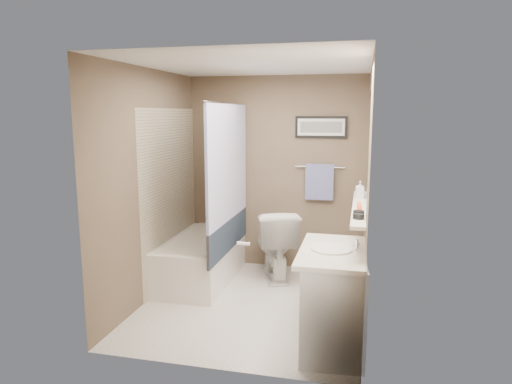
% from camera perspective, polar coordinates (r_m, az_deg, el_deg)
% --- Properties ---
extents(ground, '(2.50, 2.50, 0.00)m').
position_cam_1_polar(ground, '(4.85, -0.42, -13.80)').
color(ground, silver).
rests_on(ground, ground).
extents(ceiling, '(2.20, 2.50, 0.04)m').
position_cam_1_polar(ceiling, '(4.47, -0.45, 15.41)').
color(ceiling, white).
rests_on(ceiling, wall_back).
extents(wall_back, '(2.20, 0.04, 2.40)m').
position_cam_1_polar(wall_back, '(5.70, 2.48, 2.31)').
color(wall_back, brown).
rests_on(wall_back, ground).
extents(wall_front, '(2.20, 0.04, 2.40)m').
position_cam_1_polar(wall_front, '(3.35, -5.40, -3.09)').
color(wall_front, brown).
rests_on(wall_front, ground).
extents(wall_left, '(0.04, 2.50, 2.40)m').
position_cam_1_polar(wall_left, '(4.87, -12.87, 0.78)').
color(wall_left, brown).
rests_on(wall_left, ground).
extents(wall_right, '(0.04, 2.50, 2.40)m').
position_cam_1_polar(wall_right, '(4.39, 13.41, -0.23)').
color(wall_right, brown).
rests_on(wall_right, ground).
extents(tile_surround, '(0.02, 1.55, 2.00)m').
position_cam_1_polar(tile_surround, '(5.36, -10.58, -0.50)').
color(tile_surround, '#BDAF8F').
rests_on(tile_surround, wall_left).
extents(curtain_rod, '(0.02, 1.55, 0.02)m').
position_cam_1_polar(curtain_rod, '(5.03, -3.59, 11.00)').
color(curtain_rod, silver).
rests_on(curtain_rod, wall_left).
extents(curtain_upper, '(0.03, 1.45, 1.28)m').
position_cam_1_polar(curtain_upper, '(5.06, -3.51, 3.63)').
color(curtain_upper, white).
rests_on(curtain_upper, curtain_rod).
extents(curtain_lower, '(0.03, 1.45, 0.36)m').
position_cam_1_polar(curtain_lower, '(5.22, -3.42, -5.36)').
color(curtain_lower, '#243143').
rests_on(curtain_lower, curtain_rod).
extents(mirror, '(0.02, 1.60, 1.00)m').
position_cam_1_polar(mirror, '(4.18, 13.78, 5.08)').
color(mirror, silver).
rests_on(mirror, wall_right).
extents(shelf, '(0.12, 1.60, 0.03)m').
position_cam_1_polar(shelf, '(4.26, 12.76, -1.88)').
color(shelf, silver).
rests_on(shelf, wall_right).
extents(towel_bar, '(0.60, 0.02, 0.02)m').
position_cam_1_polar(towel_bar, '(5.60, 8.00, 3.11)').
color(towel_bar, silver).
rests_on(towel_bar, wall_back).
extents(towel, '(0.34, 0.05, 0.44)m').
position_cam_1_polar(towel, '(5.60, 7.94, 1.26)').
color(towel, '#949BD7').
rests_on(towel, towel_bar).
extents(art_frame, '(0.62, 0.02, 0.26)m').
position_cam_1_polar(art_frame, '(5.58, 8.14, 8.03)').
color(art_frame, black).
rests_on(art_frame, wall_back).
extents(art_mat, '(0.56, 0.00, 0.20)m').
position_cam_1_polar(art_mat, '(5.56, 8.13, 8.03)').
color(art_mat, white).
rests_on(art_mat, art_frame).
extents(art_image, '(0.50, 0.00, 0.13)m').
position_cam_1_polar(art_image, '(5.56, 8.12, 8.03)').
color(art_image, '#595959').
rests_on(art_image, art_mat).
extents(door, '(0.80, 0.02, 2.00)m').
position_cam_1_polar(door, '(3.26, 3.87, -7.07)').
color(door, silver).
rests_on(door, wall_front).
extents(door_handle, '(0.10, 0.02, 0.02)m').
position_cam_1_polar(door_handle, '(3.37, -1.56, -6.46)').
color(door_handle, silver).
rests_on(door_handle, door).
extents(bathtub, '(0.72, 1.51, 0.50)m').
position_cam_1_polar(bathtub, '(5.48, -6.72, -8.26)').
color(bathtub, white).
rests_on(bathtub, ground).
extents(tub_rim, '(0.56, 1.36, 0.02)m').
position_cam_1_polar(tub_rim, '(5.41, -6.78, -5.75)').
color(tub_rim, white).
rests_on(tub_rim, bathtub).
extents(toilet, '(0.71, 0.93, 0.84)m').
position_cam_1_polar(toilet, '(5.47, 2.43, -6.38)').
color(toilet, white).
rests_on(toilet, ground).
extents(vanity, '(0.56, 0.93, 0.80)m').
position_cam_1_polar(vanity, '(3.97, 9.55, -13.21)').
color(vanity, silver).
rests_on(vanity, ground).
extents(countertop, '(0.54, 0.96, 0.04)m').
position_cam_1_polar(countertop, '(3.83, 9.58, -7.41)').
color(countertop, beige).
rests_on(countertop, vanity).
extents(sink_basin, '(0.34, 0.34, 0.01)m').
position_cam_1_polar(sink_basin, '(3.82, 9.44, -7.00)').
color(sink_basin, silver).
rests_on(sink_basin, countertop).
extents(faucet_spout, '(0.02, 0.02, 0.10)m').
position_cam_1_polar(faucet_spout, '(3.81, 12.48, -6.52)').
color(faucet_spout, white).
rests_on(faucet_spout, countertop).
extents(faucet_knob, '(0.05, 0.05, 0.05)m').
position_cam_1_polar(faucet_knob, '(3.91, 12.49, -6.40)').
color(faucet_knob, silver).
rests_on(faucet_knob, countertop).
extents(candle_bowl_near, '(0.09, 0.09, 0.04)m').
position_cam_1_polar(candle_bowl_near, '(3.73, 12.69, -2.99)').
color(candle_bowl_near, black).
rests_on(candle_bowl_near, shelf).
extents(candle_bowl_far, '(0.09, 0.09, 0.04)m').
position_cam_1_polar(candle_bowl_far, '(3.85, 12.71, -2.58)').
color(candle_bowl_far, black).
rests_on(candle_bowl_far, shelf).
extents(hair_brush_front, '(0.05, 0.22, 0.04)m').
position_cam_1_polar(hair_brush_front, '(4.11, 12.76, -1.76)').
color(hair_brush_front, '#E75420').
rests_on(hair_brush_front, shelf).
extents(pink_comb, '(0.04, 0.16, 0.01)m').
position_cam_1_polar(pink_comb, '(4.39, 12.78, -1.28)').
color(pink_comb, pink).
rests_on(pink_comb, shelf).
extents(glass_jar, '(0.08, 0.08, 0.10)m').
position_cam_1_polar(glass_jar, '(4.78, 12.85, 0.18)').
color(glass_jar, silver).
rests_on(glass_jar, shelf).
extents(soap_bottle, '(0.08, 0.09, 0.17)m').
position_cam_1_polar(soap_bottle, '(4.63, 12.85, 0.30)').
color(soap_bottle, '#999999').
rests_on(soap_bottle, shelf).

